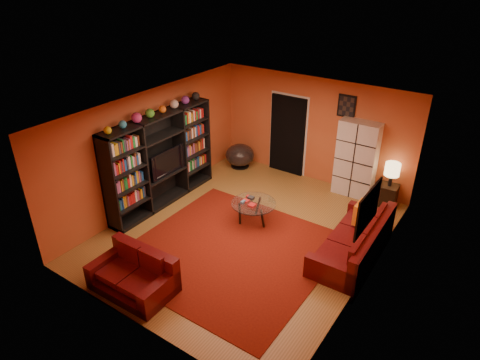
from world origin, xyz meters
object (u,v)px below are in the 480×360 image
Objects in this scene: entertainment_unit at (161,160)px; tv at (164,161)px; coffee_table at (254,205)px; bowl_chair at (240,155)px; sofa at (357,242)px; table_lamp at (392,170)px; storage_cabinet at (356,159)px; side_table at (388,195)px; loveseat at (136,274)px.

entertainment_unit is 0.08m from tv.
coffee_table is 2.75m from bowl_chair.
tv is at bearing -174.30° from sofa.
table_lamp is (4.32, 2.75, -0.16)m from entertainment_unit.
bowl_chair is 1.40× the size of table_lamp.
entertainment_unit reaches higher than storage_cabinet.
side_table is at bearing 47.71° from coffee_table.
table_lamp is at bearing 32.47° from entertainment_unit.
loveseat is 5.83m from side_table.
table_lamp reaches higher than loveseat.
loveseat is 2.89m from coffee_table.
tv is 2.57m from bowl_chair.
table_lamp is (4.27, 2.70, -0.12)m from tv.
tv is 4.46m from sofa.
storage_cabinet is 3.65× the size of side_table.
tv is 5.11m from side_table.
entertainment_unit reaches higher than loveseat.
side_table is at bearing -4.51° from storage_cabinet.
tv is 2.03× the size of side_table.
side_table is 0.91× the size of table_lamp.
entertainment_unit is 4.46m from storage_cabinet.
table_lamp is (-0.09, 2.17, 0.61)m from sofa.
entertainment_unit is 1.29× the size of sofa.
table_lamp reaches higher than side_table.
sofa is at bearing -87.53° from table_lamp.
bowl_chair is (-1.78, 2.09, -0.10)m from coffee_table.
tv is at bearing -170.46° from coffee_table.
storage_cabinet is 3.30× the size of table_lamp.
storage_cabinet is at bearing 111.77° from sofa.
side_table is (2.13, 2.34, -0.18)m from coffee_table.
side_table is (-0.09, 2.17, -0.03)m from sofa.
coffee_table is (2.14, 0.36, -0.58)m from tv.
coffee_table is 3.17m from side_table.
loveseat reaches higher than side_table.
bowl_chair is at bearing -175.54° from storage_cabinet.
coffee_table is 0.52× the size of storage_cabinet.
storage_cabinet is (3.47, 2.80, -0.14)m from entertainment_unit.
coffee_table is at bearing -176.81° from sofa.
tv is at bearing 31.49° from loveseat.
storage_cabinet reaches higher than table_lamp.
tv is 1.07× the size of coffee_table.
tv is at bearing -147.71° from side_table.
entertainment_unit reaches higher than table_lamp.
bowl_chair is at bearing 80.58° from entertainment_unit.
tv is 0.56× the size of storage_cabinet.
bowl_chair reaches higher than coffee_table.
side_table is at bearing -57.71° from tv.
storage_cabinet reaches higher than loveseat.
loveseat is at bearing -76.09° from bowl_chair.
entertainment_unit is 2.08× the size of loveseat.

